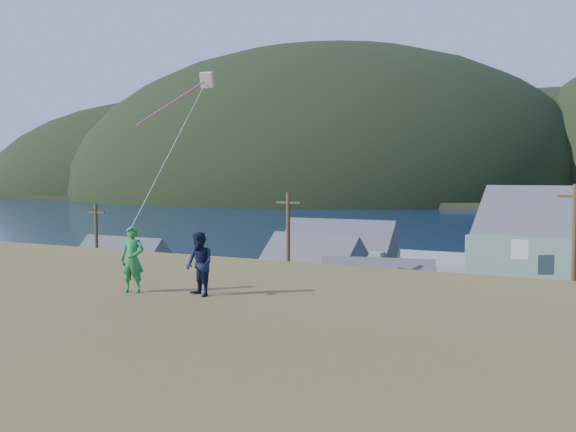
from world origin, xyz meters
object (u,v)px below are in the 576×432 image
object	(u,v)px
wharf	(432,262)
shed_palegreen_far	(338,254)
shed_white	(376,300)
kite_flyer_navy	(199,264)
kite_flyer_green	(132,260)
shed_palegreen_near	(309,269)
shed_teal	(117,273)

from	to	relation	value
wharf	shed_palegreen_far	bearing A→B (deg)	-106.65
shed_white	kite_flyer_navy	size ratio (longest dim) A/B	5.19
wharf	kite_flyer_green	xyz separation A→B (m)	(8.44, -59.77, 7.60)
shed_palegreen_far	kite_flyer_green	size ratio (longest dim) A/B	6.55
shed_palegreen_near	shed_white	distance (m)	13.09
shed_teal	shed_white	size ratio (longest dim) A/B	1.01
shed_palegreen_near	shed_teal	bearing A→B (deg)	-133.43
shed_white	kite_flyer_green	distance (m)	27.12
shed_teal	shed_white	bearing A→B (deg)	1.97
shed_teal	shed_palegreen_near	size ratio (longest dim) A/B	0.86
kite_flyer_navy	wharf	bearing A→B (deg)	123.65
wharf	kite_flyer_green	distance (m)	60.84
shed_teal	kite_flyer_navy	bearing A→B (deg)	-42.06
shed_palegreen_far	shed_white	bearing A→B (deg)	-61.42
wharf	shed_palegreen_far	world-z (taller)	shed_palegreen_far
shed_palegreen_near	kite_flyer_navy	distance (m)	38.28
shed_palegreen_far	kite_flyer_green	xyz separation A→B (m)	(13.22, -43.81, 5.24)
shed_palegreen_near	shed_palegreen_far	bearing A→B (deg)	107.09
shed_white	shed_palegreen_far	distance (m)	20.25
shed_teal	kite_flyer_navy	size ratio (longest dim) A/B	5.24
wharf	shed_teal	distance (m)	37.40
shed_teal	shed_palegreen_near	xyz separation A→B (m)	(12.75, 9.25, 0.02)
wharf	shed_white	world-z (taller)	shed_white
shed_white	kite_flyer_navy	xyz separation A→B (m)	(4.81, -25.92, 5.73)
wharf	shed_palegreen_near	distance (m)	24.59
shed_palegreen_far	wharf	bearing A→B (deg)	71.65
wharf	shed_white	bearing A→B (deg)	-80.77
shed_teal	shed_palegreen_near	world-z (taller)	shed_teal
shed_teal	shed_white	world-z (taller)	shed_teal
shed_teal	kite_flyer_green	xyz separation A→B (m)	(25.03, -26.31, 5.64)
shed_palegreen_far	kite_flyer_green	distance (m)	46.06
kite_flyer_green	wharf	bearing A→B (deg)	78.30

